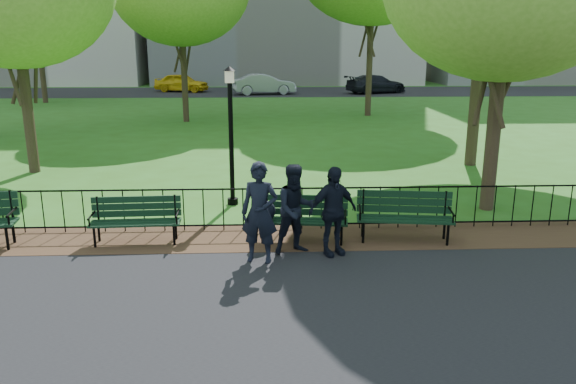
{
  "coord_description": "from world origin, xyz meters",
  "views": [
    {
      "loc": [
        -0.15,
        -8.94,
        3.74
      ],
      "look_at": [
        0.29,
        1.5,
        0.94
      ],
      "focal_mm": 35.0,
      "sensor_mm": 36.0,
      "label": 1
    }
  ],
  "objects_px": {
    "park_bench_left_a": "(136,215)",
    "sedan_silver": "(264,84)",
    "park_bench_right_a": "(405,211)",
    "sedan_dark": "(376,84)",
    "person_right": "(333,211)",
    "lamppost": "(231,131)",
    "park_bench_main": "(290,212)",
    "person_left": "(260,213)",
    "taxi": "(182,83)",
    "person_mid": "(296,209)"
  },
  "relations": [
    {
      "from": "sedan_dark",
      "to": "taxi",
      "type": "bearing_deg",
      "value": 61.53
    },
    {
      "from": "taxi",
      "to": "sedan_silver",
      "type": "distance_m",
      "value": 6.82
    },
    {
      "from": "taxi",
      "to": "park_bench_main",
      "type": "bearing_deg",
      "value": -153.97
    },
    {
      "from": "park_bench_main",
      "to": "person_right",
      "type": "bearing_deg",
      "value": -37.56
    },
    {
      "from": "park_bench_main",
      "to": "person_right",
      "type": "relative_size",
      "value": 1.09
    },
    {
      "from": "park_bench_left_a",
      "to": "park_bench_right_a",
      "type": "height_order",
      "value": "park_bench_right_a"
    },
    {
      "from": "park_bench_left_a",
      "to": "person_mid",
      "type": "xyz_separation_m",
      "value": [
        3.03,
        -0.7,
        0.29
      ]
    },
    {
      "from": "person_left",
      "to": "sedan_silver",
      "type": "xyz_separation_m",
      "value": [
        0.1,
        32.43,
        -0.14
      ]
    },
    {
      "from": "park_bench_left_a",
      "to": "park_bench_right_a",
      "type": "distance_m",
      "value": 5.16
    },
    {
      "from": "park_bench_right_a",
      "to": "person_right",
      "type": "relative_size",
      "value": 1.15
    },
    {
      "from": "park_bench_main",
      "to": "person_mid",
      "type": "height_order",
      "value": "person_mid"
    },
    {
      "from": "park_bench_main",
      "to": "park_bench_left_a",
      "type": "bearing_deg",
      "value": -173.71
    },
    {
      "from": "park_bench_left_a",
      "to": "sedan_silver",
      "type": "height_order",
      "value": "sedan_silver"
    },
    {
      "from": "park_bench_right_a",
      "to": "person_right",
      "type": "height_order",
      "value": "person_right"
    },
    {
      "from": "park_bench_right_a",
      "to": "sedan_dark",
      "type": "height_order",
      "value": "sedan_dark"
    },
    {
      "from": "lamppost",
      "to": "person_right",
      "type": "xyz_separation_m",
      "value": [
        1.97,
        -3.37,
        -0.93
      ]
    },
    {
      "from": "park_bench_main",
      "to": "person_right",
      "type": "xyz_separation_m",
      "value": [
        0.74,
        -0.74,
        0.24
      ]
    },
    {
      "from": "park_bench_left_a",
      "to": "park_bench_right_a",
      "type": "bearing_deg",
      "value": -3.61
    },
    {
      "from": "lamppost",
      "to": "person_right",
      "type": "height_order",
      "value": "lamppost"
    },
    {
      "from": "person_mid",
      "to": "sedan_silver",
      "type": "distance_m",
      "value": 32.05
    },
    {
      "from": "park_bench_left_a",
      "to": "sedan_dark",
      "type": "distance_m",
      "value": 33.84
    },
    {
      "from": "person_left",
      "to": "sedan_silver",
      "type": "height_order",
      "value": "person_left"
    },
    {
      "from": "lamppost",
      "to": "sedan_silver",
      "type": "height_order",
      "value": "lamppost"
    },
    {
      "from": "person_mid",
      "to": "sedan_silver",
      "type": "height_order",
      "value": "person_mid"
    },
    {
      "from": "person_mid",
      "to": "sedan_silver",
      "type": "relative_size",
      "value": 0.36
    },
    {
      "from": "person_right",
      "to": "person_left",
      "type": "bearing_deg",
      "value": 168.65
    },
    {
      "from": "sedan_silver",
      "to": "sedan_dark",
      "type": "distance_m",
      "value": 8.43
    },
    {
      "from": "park_bench_left_a",
      "to": "sedan_dark",
      "type": "height_order",
      "value": "sedan_dark"
    },
    {
      "from": "person_left",
      "to": "sedan_silver",
      "type": "bearing_deg",
      "value": 102.31
    },
    {
      "from": "park_bench_left_a",
      "to": "person_right",
      "type": "xyz_separation_m",
      "value": [
        3.68,
        -0.82,
        0.28
      ]
    },
    {
      "from": "park_bench_right_a",
      "to": "taxi",
      "type": "xyz_separation_m",
      "value": [
        -9.03,
        33.92,
        0.12
      ]
    },
    {
      "from": "park_bench_right_a",
      "to": "lamppost",
      "type": "bearing_deg",
      "value": 150.1
    },
    {
      "from": "person_right",
      "to": "sedan_dark",
      "type": "xyz_separation_m",
      "value": [
        7.2,
        32.86,
        -0.14
      ]
    },
    {
      "from": "park_bench_left_a",
      "to": "taxi",
      "type": "relative_size",
      "value": 0.42
    },
    {
      "from": "park_bench_main",
      "to": "lamppost",
      "type": "height_order",
      "value": "lamppost"
    },
    {
      "from": "sedan_silver",
      "to": "person_mid",
      "type": "bearing_deg",
      "value": 171.12
    },
    {
      "from": "sedan_silver",
      "to": "park_bench_main",
      "type": "bearing_deg",
      "value": 170.97
    },
    {
      "from": "park_bench_right_a",
      "to": "person_right",
      "type": "xyz_separation_m",
      "value": [
        -1.48,
        -0.73,
        0.23
      ]
    },
    {
      "from": "lamppost",
      "to": "park_bench_right_a",
      "type": "bearing_deg",
      "value": -37.39
    },
    {
      "from": "park_bench_main",
      "to": "park_bench_right_a",
      "type": "relative_size",
      "value": 0.95
    },
    {
      "from": "taxi",
      "to": "park_bench_left_a",
      "type": "bearing_deg",
      "value": -158.8
    },
    {
      "from": "person_left",
      "to": "person_right",
      "type": "bearing_deg",
      "value": 24.32
    },
    {
      "from": "sedan_silver",
      "to": "sedan_dark",
      "type": "bearing_deg",
      "value": -95.13
    },
    {
      "from": "park_bench_main",
      "to": "sedan_dark",
      "type": "bearing_deg",
      "value": 83.79
    },
    {
      "from": "person_mid",
      "to": "sedan_dark",
      "type": "bearing_deg",
      "value": 59.03
    },
    {
      "from": "taxi",
      "to": "sedan_dark",
      "type": "distance_m",
      "value": 14.86
    },
    {
      "from": "park_bench_main",
      "to": "lamppost",
      "type": "bearing_deg",
      "value": 122.89
    },
    {
      "from": "taxi",
      "to": "sedan_dark",
      "type": "height_order",
      "value": "taxi"
    },
    {
      "from": "park_bench_main",
      "to": "person_left",
      "type": "relative_size",
      "value": 1.0
    },
    {
      "from": "park_bench_main",
      "to": "park_bench_right_a",
      "type": "height_order",
      "value": "park_bench_right_a"
    }
  ]
}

